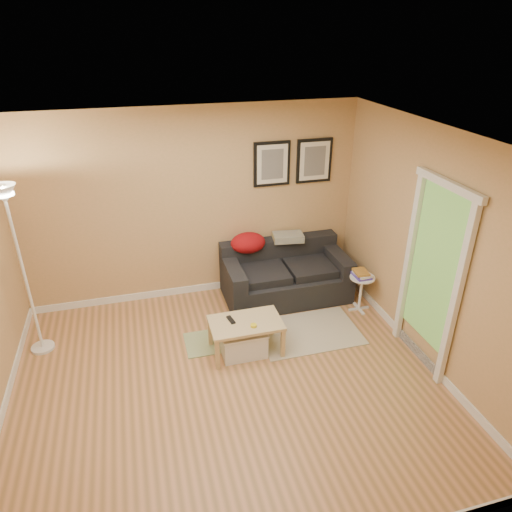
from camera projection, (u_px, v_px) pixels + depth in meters
name	position (u px, v px, depth m)	size (l,w,h in m)	color
floor	(228.00, 383.00, 5.02)	(4.50, 4.50, 0.00)	tan
ceiling	(219.00, 142.00, 3.85)	(4.50, 4.50, 0.00)	white
wall_back	(193.00, 206.00, 6.16)	(4.50, 4.50, 0.00)	tan
wall_front	(295.00, 441.00, 2.72)	(4.50, 4.50, 0.00)	tan
wall_right	(430.00, 251.00, 4.97)	(4.00, 4.00, 0.00)	tan
baseboard_back	(198.00, 288.00, 6.71)	(4.50, 0.02, 0.10)	white
baseboard_left	(0.00, 422.00, 4.47)	(0.02, 4.00, 0.10)	white
baseboard_right	(412.00, 345.00, 5.53)	(0.02, 4.00, 0.10)	white
sofa	(286.00, 273.00, 6.45)	(1.70, 0.90, 0.75)	black
red_throw	(248.00, 243.00, 6.39)	(0.48, 0.36, 0.28)	maroon
plaid_throw	(288.00, 237.00, 6.53)	(0.42, 0.26, 0.10)	tan
framed_print_left	(272.00, 164.00, 6.17)	(0.50, 0.04, 0.60)	black
framed_print_right	(314.00, 161.00, 6.31)	(0.50, 0.04, 0.60)	black
area_rug	(308.00, 332.00, 5.84)	(1.25, 0.85, 0.01)	beige
green_runner	(214.00, 341.00, 5.67)	(0.70, 0.50, 0.01)	#668C4C
coffee_table	(246.00, 336.00, 5.42)	(0.83, 0.51, 0.41)	tan
remote_control	(231.00, 320.00, 5.35)	(0.05, 0.16, 0.02)	black
tape_roll	(254.00, 326.00, 5.23)	(0.07, 0.07, 0.03)	yellow
storage_bin	(243.00, 342.00, 5.41)	(0.52, 0.38, 0.32)	white
side_table	(361.00, 293.00, 6.19)	(0.33, 0.33, 0.50)	white
book_stack	(362.00, 274.00, 6.07)	(0.19, 0.26, 0.08)	#4C39AC
floor_lamp	(25.00, 278.00, 5.12)	(0.26, 0.26, 2.04)	white
doorway	(430.00, 280.00, 4.95)	(0.12, 1.01, 2.13)	white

